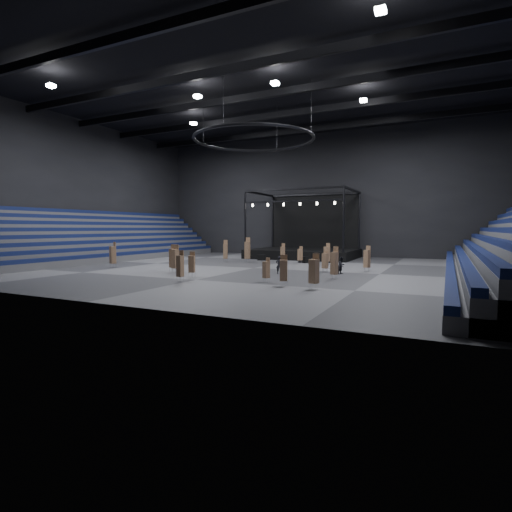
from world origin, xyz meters
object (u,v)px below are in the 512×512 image
at_px(flight_case_right, 327,260).
at_px(chair_stack_12, 367,258).
at_px(flight_case_left, 262,257).
at_px(chair_stack_7, 283,253).
at_px(stage, 305,247).
at_px(chair_stack_0, 247,250).
at_px(chair_stack_2, 284,270).
at_px(man_center, 279,265).
at_px(chair_stack_8, 314,271).
at_px(chair_stack_14, 325,260).
at_px(chair_stack_9, 266,269).
at_px(chair_stack_1, 334,263).
at_px(chair_stack_15, 327,254).
at_px(chair_stack_13, 113,254).
at_px(flight_case_mid, 303,260).
at_px(chair_stack_10, 192,264).
at_px(chair_stack_4, 175,258).
at_px(chair_stack_6, 173,258).
at_px(chair_stack_5, 225,251).
at_px(chair_stack_3, 180,265).
at_px(crew_member, 342,265).
at_px(chair_stack_11, 300,254).

height_order(flight_case_right, chair_stack_12, chair_stack_12).
relative_size(flight_case_left, chair_stack_7, 0.45).
bearing_deg(stage, chair_stack_0, -109.32).
distance_m(chair_stack_2, man_center, 7.95).
bearing_deg(chair_stack_0, chair_stack_8, -57.34).
bearing_deg(chair_stack_14, chair_stack_0, 167.55).
bearing_deg(chair_stack_2, chair_stack_9, 124.62).
xyz_separation_m(flight_case_right, chair_stack_9, (0.62, -18.74, 0.66)).
relative_size(chair_stack_1, man_center, 1.64).
relative_size(flight_case_right, chair_stack_15, 0.42).
xyz_separation_m(chair_stack_2, chair_stack_13, (-20.99, 4.97, 0.18)).
bearing_deg(flight_case_mid, chair_stack_7, -131.65).
distance_m(flight_case_left, chair_stack_13, 18.23).
bearing_deg(flight_case_right, chair_stack_14, -75.17).
bearing_deg(chair_stack_2, chair_stack_13, 148.09).
height_order(flight_case_left, flight_case_mid, flight_case_mid).
bearing_deg(chair_stack_10, stage, 67.94).
bearing_deg(chair_stack_9, chair_stack_4, -167.69).
bearing_deg(chair_stack_6, chair_stack_10, -43.51).
xyz_separation_m(flight_case_right, chair_stack_2, (2.61, -20.23, 0.85)).
distance_m(chair_stack_0, chair_stack_1, 17.38).
distance_m(chair_stack_8, chair_stack_12, 12.80).
distance_m(stage, chair_stack_14, 18.62).
xyz_separation_m(flight_case_mid, chair_stack_10, (-3.90, -17.09, 0.75)).
bearing_deg(flight_case_right, chair_stack_5, -159.95).
height_order(chair_stack_2, chair_stack_5, chair_stack_5).
xyz_separation_m(flight_case_mid, chair_stack_8, (7.41, -19.32, 0.90)).
bearing_deg(man_center, chair_stack_9, 78.09).
relative_size(chair_stack_0, chair_stack_6, 1.16).
xyz_separation_m(chair_stack_0, chair_stack_3, (3.07, -17.42, -0.30)).
height_order(flight_case_mid, chair_stack_3, chair_stack_3).
bearing_deg(chair_stack_4, chair_stack_13, 179.95).
height_order(chair_stack_2, chair_stack_15, chair_stack_15).
distance_m(chair_stack_13, chair_stack_14, 21.67).
bearing_deg(chair_stack_5, chair_stack_6, -108.49).
distance_m(chair_stack_1, chair_stack_12, 6.89).
height_order(chair_stack_5, chair_stack_6, chair_stack_5).
height_order(chair_stack_14, crew_member, chair_stack_14).
xyz_separation_m(flight_case_mid, chair_stack_4, (-7.00, -15.26, 0.97)).
height_order(chair_stack_7, chair_stack_12, chair_stack_12).
distance_m(chair_stack_4, chair_stack_11, 16.01).
bearing_deg(chair_stack_9, stage, 127.31).
bearing_deg(chair_stack_10, chair_stack_3, -92.97).
height_order(chair_stack_10, chair_stack_13, chair_stack_13).
bearing_deg(chair_stack_3, chair_stack_9, 24.41).
distance_m(chair_stack_8, chair_stack_13, 23.87).
distance_m(flight_case_mid, man_center, 11.93).
height_order(flight_case_right, chair_stack_10, chair_stack_10).
distance_m(chair_stack_4, chair_stack_6, 1.01).
distance_m(flight_case_right, chair_stack_7, 5.44).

